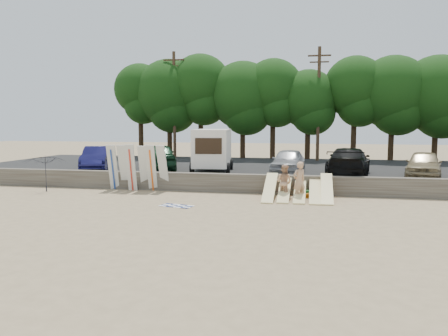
{
  "coord_description": "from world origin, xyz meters",
  "views": [
    {
      "loc": [
        1.62,
        -19.86,
        3.72
      ],
      "look_at": [
        -3.03,
        3.0,
        1.3
      ],
      "focal_mm": 35.0,
      "sensor_mm": 36.0,
      "label": 1
    }
  ],
  "objects_px": {
    "car_0": "(97,158)",
    "car_4": "(424,164)",
    "car_3": "(349,162)",
    "beach_umbrella": "(45,173)",
    "beachgoer_a": "(299,181)",
    "cooler": "(307,193)",
    "beachgoer_b": "(284,182)",
    "box_trailer": "(212,148)",
    "car_2": "(288,161)",
    "car_1": "(158,157)"
  },
  "relations": [
    {
      "from": "beach_umbrella",
      "to": "car_3",
      "type": "bearing_deg",
      "value": 16.59
    },
    {
      "from": "car_1",
      "to": "car_3",
      "type": "distance_m",
      "value": 11.72
    },
    {
      "from": "car_4",
      "to": "beachgoer_b",
      "type": "relative_size",
      "value": 2.58
    },
    {
      "from": "car_3",
      "to": "beachgoer_a",
      "type": "xyz_separation_m",
      "value": [
        -2.65,
        -4.8,
        -0.57
      ]
    },
    {
      "from": "car_4",
      "to": "beachgoer_b",
      "type": "distance_m",
      "value": 8.52
    },
    {
      "from": "cooler",
      "to": "beach_umbrella",
      "type": "bearing_deg",
      "value": -169.92
    },
    {
      "from": "car_0",
      "to": "beachgoer_a",
      "type": "distance_m",
      "value": 14.11
    },
    {
      "from": "car_4",
      "to": "beachgoer_a",
      "type": "distance_m",
      "value": 7.97
    },
    {
      "from": "box_trailer",
      "to": "car_0",
      "type": "distance_m",
      "value": 7.7
    },
    {
      "from": "beachgoer_a",
      "to": "beachgoer_b",
      "type": "bearing_deg",
      "value": -49.15
    },
    {
      "from": "box_trailer",
      "to": "beachgoer_b",
      "type": "height_order",
      "value": "box_trailer"
    },
    {
      "from": "box_trailer",
      "to": "beachgoer_a",
      "type": "relative_size",
      "value": 2.31
    },
    {
      "from": "car_0",
      "to": "car_4",
      "type": "relative_size",
      "value": 1.03
    },
    {
      "from": "box_trailer",
      "to": "car_0",
      "type": "relative_size",
      "value": 0.96
    },
    {
      "from": "car_2",
      "to": "beachgoer_b",
      "type": "xyz_separation_m",
      "value": [
        0.09,
        -5.0,
        -0.59
      ]
    },
    {
      "from": "car_0",
      "to": "car_4",
      "type": "height_order",
      "value": "car_4"
    },
    {
      "from": "car_0",
      "to": "car_3",
      "type": "relative_size",
      "value": 0.82
    },
    {
      "from": "car_2",
      "to": "car_3",
      "type": "relative_size",
      "value": 0.78
    },
    {
      "from": "car_1",
      "to": "beachgoer_b",
      "type": "height_order",
      "value": "car_1"
    },
    {
      "from": "car_3",
      "to": "car_4",
      "type": "height_order",
      "value": "car_3"
    },
    {
      "from": "car_2",
      "to": "beach_umbrella",
      "type": "xyz_separation_m",
      "value": [
        -12.77,
        -5.19,
        -0.43
      ]
    },
    {
      "from": "beachgoer_a",
      "to": "beachgoer_b",
      "type": "distance_m",
      "value": 0.75
    },
    {
      "from": "car_3",
      "to": "beach_umbrella",
      "type": "bearing_deg",
      "value": 24.8
    },
    {
      "from": "beachgoer_b",
      "to": "car_2",
      "type": "bearing_deg",
      "value": -62.76
    },
    {
      "from": "beachgoer_a",
      "to": "cooler",
      "type": "relative_size",
      "value": 4.93
    },
    {
      "from": "beach_umbrella",
      "to": "car_0",
      "type": "bearing_deg",
      "value": 85.18
    },
    {
      "from": "beachgoer_a",
      "to": "beachgoer_b",
      "type": "relative_size",
      "value": 1.1
    },
    {
      "from": "car_0",
      "to": "beach_umbrella",
      "type": "relative_size",
      "value": 2.03
    },
    {
      "from": "car_2",
      "to": "beachgoer_b",
      "type": "bearing_deg",
      "value": -84.28
    },
    {
      "from": "box_trailer",
      "to": "beachgoer_b",
      "type": "distance_m",
      "value": 7.13
    },
    {
      "from": "car_3",
      "to": "beachgoer_b",
      "type": "height_order",
      "value": "car_3"
    },
    {
      "from": "car_3",
      "to": "car_4",
      "type": "relative_size",
      "value": 1.26
    },
    {
      "from": "car_2",
      "to": "beach_umbrella",
      "type": "height_order",
      "value": "car_2"
    },
    {
      "from": "box_trailer",
      "to": "beach_umbrella",
      "type": "distance_m",
      "value": 9.75
    },
    {
      "from": "box_trailer",
      "to": "car_4",
      "type": "bearing_deg",
      "value": -10.6
    },
    {
      "from": "cooler",
      "to": "car_1",
      "type": "bearing_deg",
      "value": 161.51
    },
    {
      "from": "car_3",
      "to": "beach_umbrella",
      "type": "distance_m",
      "value": 16.96
    },
    {
      "from": "beachgoer_a",
      "to": "car_1",
      "type": "bearing_deg",
      "value": -68.18
    },
    {
      "from": "car_2",
      "to": "cooler",
      "type": "distance_m",
      "value": 4.34
    },
    {
      "from": "box_trailer",
      "to": "car_1",
      "type": "height_order",
      "value": "box_trailer"
    },
    {
      "from": "car_0",
      "to": "beachgoer_a",
      "type": "xyz_separation_m",
      "value": [
        13.17,
        -5.04,
        -0.51
      ]
    },
    {
      "from": "car_4",
      "to": "cooler",
      "type": "relative_size",
      "value": 11.58
    },
    {
      "from": "beach_umbrella",
      "to": "box_trailer",
      "type": "bearing_deg",
      "value": 33.29
    },
    {
      "from": "car_2",
      "to": "beachgoer_a",
      "type": "relative_size",
      "value": 2.31
    },
    {
      "from": "box_trailer",
      "to": "beach_umbrella",
      "type": "xyz_separation_m",
      "value": [
        -8.09,
        -5.31,
        -1.16
      ]
    },
    {
      "from": "box_trailer",
      "to": "beachgoer_a",
      "type": "bearing_deg",
      "value": -50.45
    },
    {
      "from": "car_2",
      "to": "car_3",
      "type": "xyz_separation_m",
      "value": [
        3.47,
        -0.35,
        0.07
      ]
    },
    {
      "from": "car_0",
      "to": "beach_umbrella",
      "type": "distance_m",
      "value": 5.12
    },
    {
      "from": "box_trailer",
      "to": "car_1",
      "type": "bearing_deg",
      "value": 172.96
    },
    {
      "from": "car_0",
      "to": "beachgoer_a",
      "type": "bearing_deg",
      "value": -40.06
    }
  ]
}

